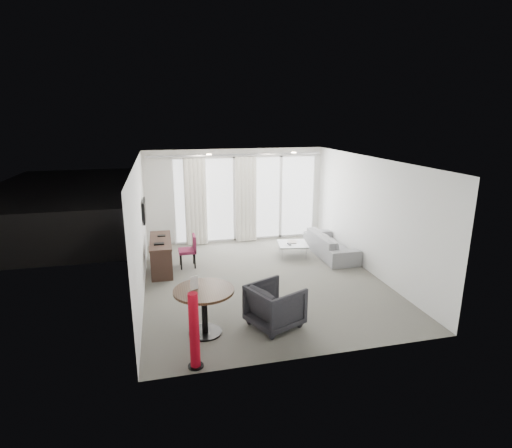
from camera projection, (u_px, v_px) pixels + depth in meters
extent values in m
cube|color=#5E5C53|center=(262.00, 279.00, 8.75)|extent=(5.00, 6.00, 0.00)
cube|color=white|center=(263.00, 160.00, 8.07)|extent=(5.00, 6.00, 0.00)
cube|color=silver|center=(140.00, 230.00, 7.85)|extent=(0.00, 6.00, 2.60)
cube|color=silver|center=(370.00, 215.00, 8.98)|extent=(0.00, 6.00, 2.60)
cube|color=silver|center=(316.00, 276.00, 5.60)|extent=(5.00, 0.00, 2.60)
cylinder|color=#FFE0B2|center=(209.00, 154.00, 9.37)|extent=(0.12, 0.12, 0.02)
cylinder|color=#FFE0B2|center=(294.00, 153.00, 9.85)|extent=(0.12, 0.12, 0.02)
cylinder|color=#A60819|center=(194.00, 331.00, 5.56)|extent=(0.29, 0.29, 1.14)
imported|color=black|center=(275.00, 306.00, 6.74)|extent=(1.06, 1.05, 0.74)
imported|color=gray|center=(331.00, 244.00, 10.21)|extent=(0.77, 1.96, 0.57)
cube|color=#4D4D50|center=(237.00, 227.00, 13.06)|extent=(5.60, 3.00, 0.12)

